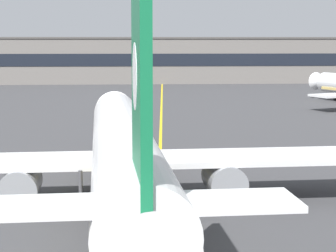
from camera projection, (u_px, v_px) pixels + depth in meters
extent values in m
cube|color=yellow|center=(160.00, 154.00, 55.29)|extent=(10.20, 179.74, 0.01)
cylinder|color=white|center=(124.00, 148.00, 38.02)|extent=(5.59, 36.14, 3.80)
cone|color=white|center=(115.00, 112.00, 57.02)|extent=(3.74, 2.78, 3.61)
cone|color=white|center=(150.00, 244.00, 18.87)|extent=(2.99, 2.94, 2.85)
cube|color=gold|center=(124.00, 165.00, 38.17)|extent=(5.37, 33.26, 0.44)
cube|color=black|center=(115.00, 107.00, 55.06)|extent=(2.90, 1.24, 0.60)
cube|color=white|center=(123.00, 160.00, 38.73)|extent=(32.20, 6.39, 0.36)
cylinder|color=gray|center=(21.00, 185.00, 37.23)|extent=(2.48, 3.71, 2.30)
cylinder|color=black|center=(24.00, 178.00, 39.05)|extent=(1.96, 0.28, 1.95)
cylinder|color=gray|center=(224.00, 180.00, 38.60)|extent=(2.48, 3.71, 2.30)
cylinder|color=black|center=(218.00, 174.00, 40.42)|extent=(1.96, 0.28, 1.95)
cube|color=#147042|center=(141.00, 97.00, 21.85)|extent=(0.64, 4.81, 7.20)
cylinder|color=white|center=(141.00, 76.00, 22.04)|extent=(0.56, 2.42, 2.40)
cube|color=white|center=(143.00, 204.00, 21.77)|extent=(11.13, 3.34, 0.24)
cylinder|color=#4C4C51|center=(117.00, 142.00, 52.58)|extent=(0.24, 0.24, 1.60)
cylinder|color=black|center=(117.00, 154.00, 52.72)|extent=(0.44, 0.92, 0.90)
cylinder|color=#4C4C51|center=(81.00, 184.00, 36.00)|extent=(0.24, 0.24, 1.60)
cylinder|color=black|center=(81.00, 203.00, 36.16)|extent=(0.46, 1.32, 1.30)
cylinder|color=#4C4C51|center=(170.00, 182.00, 36.58)|extent=(0.24, 0.24, 1.60)
cylinder|color=black|center=(170.00, 200.00, 36.74)|extent=(0.46, 1.32, 1.30)
cone|color=white|center=(320.00, 81.00, 106.78)|extent=(3.68, 3.22, 3.07)
cube|color=black|center=(326.00, 79.00, 105.26)|extent=(2.60, 1.79, 0.51)
cylinder|color=#4C4C51|center=(336.00, 93.00, 103.38)|extent=(0.20, 0.20, 1.36)
cylinder|color=black|center=(335.00, 98.00, 103.50)|extent=(0.61, 0.84, 0.77)
cone|color=orange|center=(132.00, 151.00, 55.37)|extent=(0.36, 0.36, 0.55)
cylinder|color=white|center=(132.00, 150.00, 55.37)|extent=(0.23, 0.23, 0.07)
cube|color=orange|center=(132.00, 153.00, 55.41)|extent=(0.44, 0.44, 0.03)
cube|color=slate|center=(136.00, 61.00, 146.97)|extent=(167.55, 12.00, 10.31)
cube|color=black|center=(137.00, 60.00, 140.93)|extent=(160.84, 0.12, 2.80)
cube|color=#4E4A47|center=(136.00, 38.00, 146.23)|extent=(167.95, 12.40, 0.40)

